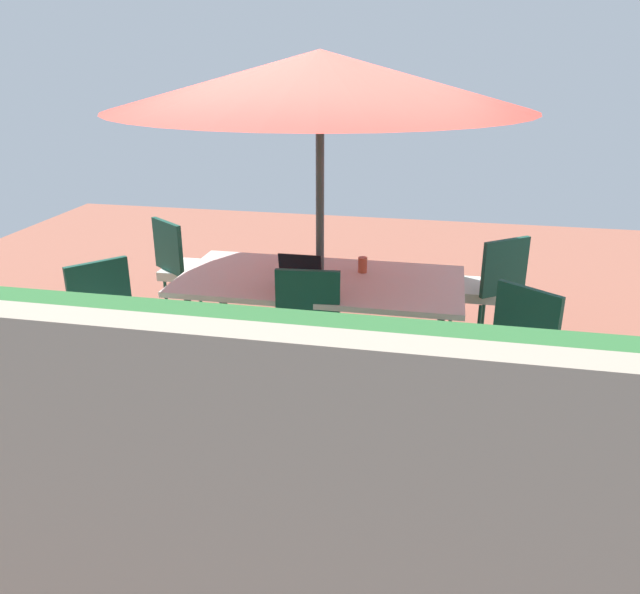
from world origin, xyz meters
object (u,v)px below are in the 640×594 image
(chair_northwest, at_px, (510,358))
(cup, at_px, (363,265))
(chair_southeast, at_px, (185,265))
(laptop, at_px, (302,273))
(patio_umbrella, at_px, (320,81))
(chair_northeast, at_px, (111,325))
(chair_north, at_px, (305,338))
(chair_southwest, at_px, (490,285))
(dining_table, at_px, (320,284))

(chair_northwest, height_order, cup, chair_northwest)
(chair_southeast, height_order, laptop, chair_southeast)
(patio_umbrella, relative_size, chair_northeast, 2.94)
(chair_north, relative_size, chair_northwest, 1.00)
(chair_southwest, height_order, laptop, chair_southwest)
(dining_table, relative_size, chair_northwest, 2.16)
(cup, bearing_deg, dining_table, 35.38)
(patio_umbrella, height_order, laptop, patio_umbrella)
(chair_southwest, bearing_deg, dining_table, -11.14)
(dining_table, distance_m, chair_north, 0.67)
(chair_north, distance_m, cup, 0.93)
(patio_umbrella, bearing_deg, chair_southeast, -25.33)
(chair_southwest, distance_m, chair_southeast, 2.66)
(cup, bearing_deg, chair_southwest, -155.72)
(chair_southeast, xyz_separation_m, cup, (-1.67, 0.44, 0.26))
(chair_north, relative_size, cup, 8.20)
(chair_northwest, distance_m, laptop, 1.63)
(patio_umbrella, relative_size, chair_northwest, 2.94)
(dining_table, bearing_deg, chair_northeast, 27.98)
(chair_northeast, xyz_separation_m, chair_southwest, (-2.63, -1.37, 0.00))
(chair_north, xyz_separation_m, cup, (-0.26, -0.86, 0.26))
(chair_northwest, height_order, chair_southwest, same)
(chair_southwest, bearing_deg, chair_north, 8.00)
(chair_southeast, height_order, cup, chair_southeast)
(chair_southwest, distance_m, laptop, 1.59)
(chair_north, distance_m, laptop, 0.68)
(chair_southwest, bearing_deg, laptop, -12.25)
(dining_table, xyz_separation_m, cup, (-0.29, -0.21, 0.11))
(chair_north, xyz_separation_m, chair_northwest, (-1.31, 0.03, 0.00))
(patio_umbrella, distance_m, chair_southwest, 2.15)
(patio_umbrella, xyz_separation_m, chair_north, (-0.03, 0.65, -1.60))
(chair_north, xyz_separation_m, chair_southeast, (1.41, -1.30, 0.00))
(chair_southwest, xyz_separation_m, cup, (0.99, 0.45, 0.26))
(chair_northwest, height_order, chair_southeast, same)
(chair_north, distance_m, chair_southeast, 1.92)
(chair_northeast, distance_m, cup, 1.89)
(cup, bearing_deg, laptop, 29.58)
(patio_umbrella, height_order, chair_northeast, patio_umbrella)
(chair_southwest, bearing_deg, chair_northwest, 54.38)
(chair_north, bearing_deg, chair_northwest, -6.53)
(patio_umbrella, xyz_separation_m, laptop, (0.13, 0.03, -1.35))
(chair_north, height_order, chair_southeast, same)
(chair_north, relative_size, chair_northeast, 1.00)
(chair_northwest, bearing_deg, chair_north, -144.97)
(chair_southwest, relative_size, laptop, 3.06)
(chair_north, height_order, laptop, chair_north)
(chair_north, bearing_deg, chair_southeast, 132.19)
(chair_north, bearing_deg, patio_umbrella, 87.73)
(patio_umbrella, distance_m, chair_northeast, 2.20)
(laptop, bearing_deg, chair_southeast, -28.83)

